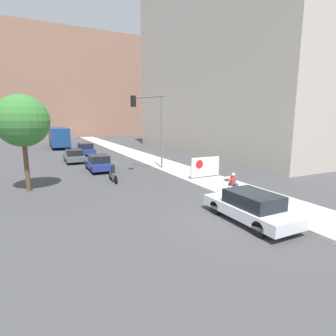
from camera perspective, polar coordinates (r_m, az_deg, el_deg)
ground_plane at (r=12.25m, az=14.49°, el=-11.28°), size 160.00×160.00×0.00m
sidewalk_curb at (r=26.33m, az=-1.31°, el=0.89°), size 3.19×90.00×0.16m
building_backdrop_far at (r=76.83m, az=-22.96°, el=16.24°), size 52.00×12.00×26.42m
building_backdrop_right at (r=38.11m, az=11.30°, el=23.18°), size 10.00×32.00×25.92m
seated_protester at (r=15.91m, az=14.08°, el=-3.09°), size 0.97×0.77×1.23m
protest_banner at (r=19.86m, az=8.12°, el=0.29°), size 2.57×0.06×1.56m
traffic_light_pole at (r=22.52m, az=-3.41°, el=10.56°), size 3.39×3.16×6.42m
parked_car_curbside at (r=12.23m, az=17.53°, el=-8.03°), size 1.81×4.50×1.37m
car_on_road_nearest at (r=24.01m, az=-14.86°, el=1.11°), size 1.79×4.26×1.40m
car_on_road_midblock at (r=29.66m, az=-19.75°, el=2.54°), size 1.86×4.36×1.35m
car_on_road_distant at (r=35.30m, az=-17.53°, el=3.95°), size 1.87×4.53×1.50m
city_bus_on_road at (r=46.57m, az=-22.76°, el=6.44°), size 2.60×10.94×3.18m
motorcycle_on_road at (r=19.50m, az=-11.90°, el=-1.35°), size 0.28×2.18×1.28m
street_tree_near_curb at (r=18.43m, az=-29.17°, el=8.89°), size 3.17×3.17×5.99m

